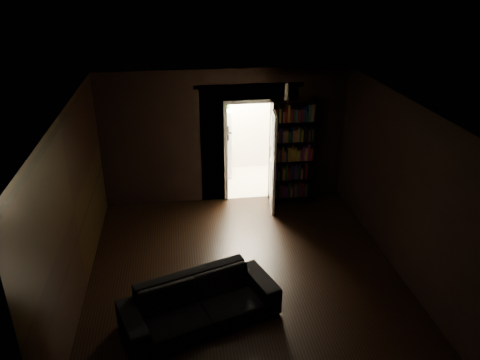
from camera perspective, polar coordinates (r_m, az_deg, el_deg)
The scene contains 9 objects.
ground at distance 7.81m, azimuth 0.55°, elevation -11.43°, with size 5.50×5.50×0.00m, color black.
room_walls at distance 7.92m, azimuth -0.62°, elevation 3.07°, with size 5.02×5.61×2.84m.
kitchen_alcove at distance 10.76m, azimuth 0.15°, elevation 6.33°, with size 2.20×1.80×2.60m.
sofa at distance 6.72m, azimuth -4.92°, elevation -13.94°, with size 2.18×0.94×0.84m, color black.
bookshelf at distance 9.78m, azimuth 6.32°, elevation 3.56°, with size 0.90×0.32×2.20m, color black.
refrigerator at distance 11.05m, azimuth -3.12°, elevation 4.68°, with size 0.74×0.68×1.65m, color white.
door at distance 9.45m, azimuth 4.01°, elevation 2.39°, with size 0.85×0.05×2.05m, color silver.
figurine at distance 9.33m, azimuth 5.69°, elevation 10.67°, with size 0.11×0.11×0.32m, color white.
bottles at distance 10.65m, azimuth -2.68°, elevation 9.33°, with size 0.66×0.08×0.27m, color black.
Camera 1 is at (-0.95, -6.23, 4.61)m, focal length 35.00 mm.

